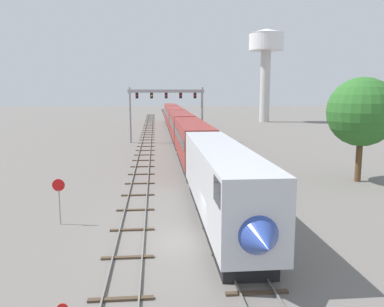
{
  "coord_description": "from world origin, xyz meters",
  "views": [
    {
      "loc": [
        -2.04,
        -20.86,
        8.21
      ],
      "look_at": [
        1.0,
        12.0,
        3.0
      ],
      "focal_mm": 37.25,
      "sensor_mm": 36.0,
      "label": 1
    }
  ],
  "objects_px": {
    "passenger_train": "(181,127)",
    "water_tower": "(266,50)",
    "signal_gantry": "(166,102)",
    "stop_sign": "(59,195)",
    "trackside_tree_left": "(362,112)"
  },
  "relations": [
    {
      "from": "signal_gantry",
      "to": "stop_sign",
      "type": "bearing_deg",
      "value": -101.12
    },
    {
      "from": "stop_sign",
      "to": "water_tower",
      "type": "bearing_deg",
      "value": 66.34
    },
    {
      "from": "trackside_tree_left",
      "to": "stop_sign",
      "type": "bearing_deg",
      "value": -158.3
    },
    {
      "from": "passenger_train",
      "to": "water_tower",
      "type": "xyz_separation_m",
      "value": [
        24.96,
        41.32,
        16.06
      ]
    },
    {
      "from": "passenger_train",
      "to": "water_tower",
      "type": "distance_m",
      "value": 50.87
    },
    {
      "from": "water_tower",
      "to": "stop_sign",
      "type": "distance_m",
      "value": 88.71
    },
    {
      "from": "water_tower",
      "to": "trackside_tree_left",
      "type": "xyz_separation_m",
      "value": [
        -10.61,
        -70.09,
        -12.33
      ]
    },
    {
      "from": "signal_gantry",
      "to": "trackside_tree_left",
      "type": "bearing_deg",
      "value": -60.83
    },
    {
      "from": "signal_gantry",
      "to": "stop_sign",
      "type": "xyz_separation_m",
      "value": [
        -7.75,
        -39.44,
        -4.53
      ]
    },
    {
      "from": "stop_sign",
      "to": "passenger_train",
      "type": "bearing_deg",
      "value": 75.43
    },
    {
      "from": "passenger_train",
      "to": "signal_gantry",
      "type": "height_order",
      "value": "signal_gantry"
    },
    {
      "from": "water_tower",
      "to": "trackside_tree_left",
      "type": "relative_size",
      "value": 2.55
    },
    {
      "from": "passenger_train",
      "to": "water_tower",
      "type": "height_order",
      "value": "water_tower"
    },
    {
      "from": "passenger_train",
      "to": "stop_sign",
      "type": "xyz_separation_m",
      "value": [
        -10.0,
        -38.47,
        -0.74
      ]
    },
    {
      "from": "passenger_train",
      "to": "signal_gantry",
      "type": "relative_size",
      "value": 8.01
    }
  ]
}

